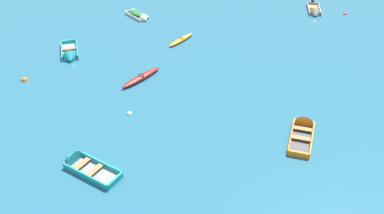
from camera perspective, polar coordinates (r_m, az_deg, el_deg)
The scene contains 10 objects.
rowboat_turquoise_distant_center at distance 27.05m, azimuth -13.56°, elevation -6.63°, with size 3.38×3.55×1.18m.
kayak_orange_midfield_right at distance 38.78m, azimuth -1.33°, elevation 8.18°, with size 2.66×2.15×0.28m.
rowboat_white_foreground_center at distance 43.01m, azimuth -6.37°, elevation 10.93°, with size 1.99×2.79×0.86m.
rowboat_grey_near_camera at distance 45.10m, azimuth 14.68°, elevation 11.07°, with size 2.01×3.11×0.98m.
kayak_maroon_back_row_center at distance 33.80m, azimuth -6.21°, elevation 3.61°, with size 3.34×2.57×0.35m.
rowboat_turquoise_outer_left at distance 37.56m, azimuth -14.61°, elevation 6.06°, with size 1.28×3.31×1.12m.
rowboat_orange_near_right at distance 29.60m, azimuth 13.35°, elevation -2.42°, with size 2.97×3.79×1.16m.
mooring_buoy_outer_edge at distance 45.81m, azimuth 18.05°, elevation 10.67°, with size 0.33×0.33×0.33m, color red.
mooring_buoy_between_boats_right at distance 35.65m, azimuth -19.69°, elevation 3.07°, with size 0.47×0.47×0.47m, color orange.
mooring_buoy_far_field at distance 30.47m, azimuth -7.60°, elevation -0.83°, with size 0.32×0.32×0.32m, color silver.
Camera 1 is at (-6.42, 1.35, 17.81)m, focal length 43.92 mm.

